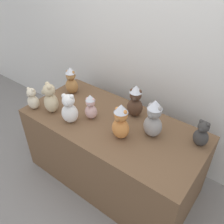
{
  "coord_description": "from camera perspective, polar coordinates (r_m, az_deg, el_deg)",
  "views": [
    {
      "loc": [
        1.04,
        -1.11,
        2.13
      ],
      "look_at": [
        0.0,
        0.25,
        0.87
      ],
      "focal_mm": 38.65,
      "sensor_mm": 36.0,
      "label": 1
    }
  ],
  "objects": [
    {
      "name": "ground_plane",
      "position": [
        2.61,
        -3.5,
        -18.19
      ],
      "size": [
        10.0,
        10.0,
        0.0
      ],
      "primitive_type": "plane",
      "color": "gray"
    },
    {
      "name": "wall_back",
      "position": [
        2.41,
        9.83,
        15.8
      ],
      "size": [
        7.0,
        0.08,
        2.6
      ],
      "primitive_type": "cube",
      "color": "silver",
      "rests_on": "ground_plane"
    },
    {
      "name": "display_table",
      "position": [
        2.45,
        0.0,
        -9.33
      ],
      "size": [
        1.69,
        0.81,
        0.75
      ],
      "primitive_type": "cube",
      "color": "brown",
      "rests_on": "ground_plane"
    },
    {
      "name": "teddy_bear_sand",
      "position": [
        2.33,
        -14.36,
        3.03
      ],
      "size": [
        0.2,
        0.19,
        0.3
      ],
      "rotation": [
        0.0,
        0.0,
        -0.46
      ],
      "color": "#CCB78E",
      "rests_on": "display_table"
    },
    {
      "name": "teddy_bear_blush",
      "position": [
        2.19,
        -5.06,
        1.17
      ],
      "size": [
        0.14,
        0.13,
        0.25
      ],
      "rotation": [
        0.0,
        0.0,
        0.41
      ],
      "color": "beige",
      "rests_on": "display_table"
    },
    {
      "name": "teddy_bear_cream",
      "position": [
        2.44,
        -18.25,
        2.93
      ],
      "size": [
        0.14,
        0.12,
        0.23
      ],
      "rotation": [
        0.0,
        0.0,
        0.2
      ],
      "color": "beige",
      "rests_on": "display_table"
    },
    {
      "name": "teddy_bear_charcoal",
      "position": [
        2.04,
        20.42,
        -4.92
      ],
      "size": [
        0.14,
        0.12,
        0.24
      ],
      "rotation": [
        0.0,
        0.0,
        -0.15
      ],
      "color": "#383533",
      "rests_on": "display_table"
    },
    {
      "name": "teddy_bear_snow",
      "position": [
        2.16,
        -10.06,
        0.62
      ],
      "size": [
        0.19,
        0.18,
        0.29
      ],
      "rotation": [
        0.0,
        0.0,
        0.46
      ],
      "color": "white",
      "rests_on": "display_table"
    },
    {
      "name": "teddy_bear_caramel",
      "position": [
        2.58,
        -9.62,
        7.28
      ],
      "size": [
        0.16,
        0.15,
        0.3
      ],
      "rotation": [
        0.0,
        0.0,
        0.26
      ],
      "color": "#B27A42",
      "rests_on": "display_table"
    },
    {
      "name": "teddy_bear_cocoa",
      "position": [
        2.21,
        5.5,
        2.53
      ],
      "size": [
        0.18,
        0.17,
        0.32
      ],
      "rotation": [
        0.0,
        0.0,
        0.36
      ],
      "color": "#4C3323",
      "rests_on": "display_table"
    },
    {
      "name": "teddy_bear_ginger",
      "position": [
        1.95,
        2.06,
        -2.35
      ],
      "size": [
        0.15,
        0.13,
        0.33
      ],
      "rotation": [
        0.0,
        0.0,
        0.01
      ],
      "color": "#D17F3D",
      "rests_on": "display_table"
    },
    {
      "name": "teddy_bear_ash",
      "position": [
        1.99,
        9.78,
        -1.64
      ],
      "size": [
        0.17,
        0.15,
        0.35
      ],
      "rotation": [
        0.0,
        0.0,
        -0.05
      ],
      "color": "gray",
      "rests_on": "display_table"
    }
  ]
}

